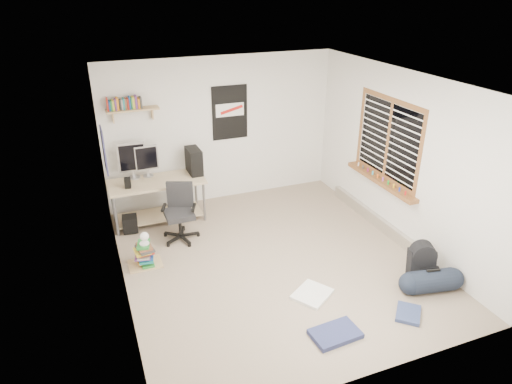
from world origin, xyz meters
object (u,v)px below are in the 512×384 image
object	(u,v)px
duffel_bag	(431,282)
book_stack	(144,255)
desk	(158,200)
office_chair	(179,210)
backpack	(421,266)

from	to	relation	value
duffel_bag	book_stack	world-z (taller)	duffel_bag
desk	office_chair	xyz separation A→B (m)	(0.19, -0.71, 0.12)
desk	duffel_bag	xyz separation A→B (m)	(2.84, -3.13, -0.22)
backpack	book_stack	distance (m)	3.71
office_chair	book_stack	bearing A→B (deg)	-120.09
backpack	duffel_bag	size ratio (longest dim) A/B	0.76
desk	duffel_bag	size ratio (longest dim) A/B	2.60
desk	book_stack	xyz separation A→B (m)	(-0.43, -1.21, -0.21)
desk	book_stack	size ratio (longest dim) A/B	3.05
duffel_bag	office_chair	bearing A→B (deg)	148.68
office_chair	backpack	size ratio (longest dim) A/B	2.01
office_chair	backpack	distance (m)	3.47
duffel_bag	book_stack	xyz separation A→B (m)	(-3.28, 1.92, 0.01)
book_stack	duffel_bag	bearing A→B (deg)	-30.34
desk	book_stack	bearing A→B (deg)	-101.39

